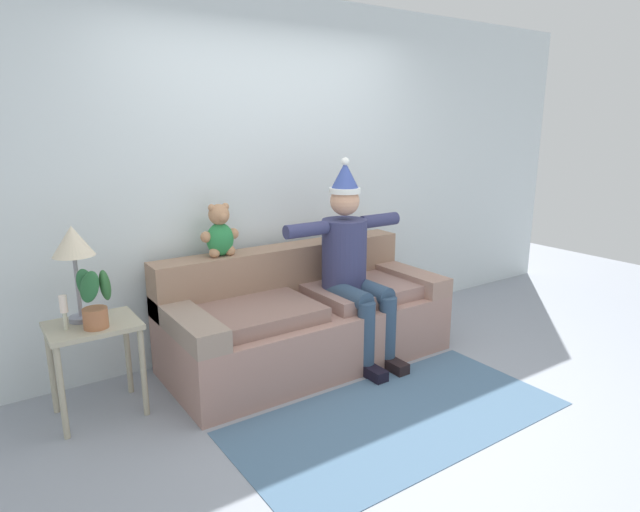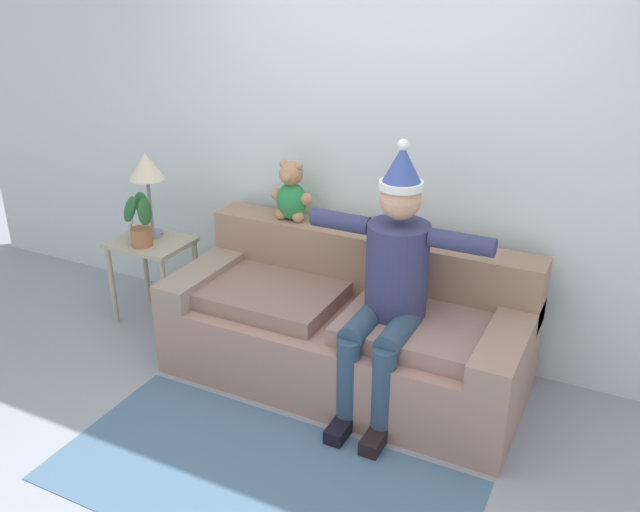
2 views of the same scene
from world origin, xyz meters
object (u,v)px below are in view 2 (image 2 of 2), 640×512
(person_seated, at_px, (390,281))
(candle_tall, at_px, (130,220))
(side_table, at_px, (152,255))
(teddy_bear, at_px, (291,194))
(table_lamp, at_px, (146,170))
(potted_plant, at_px, (140,221))
(couch, at_px, (348,327))

(person_seated, height_order, candle_tall, person_seated)
(person_seated, bearing_deg, side_table, 173.77)
(side_table, relative_size, candle_tall, 2.89)
(teddy_bear, bearing_deg, person_seated, -27.95)
(table_lamp, bearing_deg, person_seated, -8.58)
(person_seated, bearing_deg, candle_tall, 174.81)
(teddy_bear, height_order, potted_plant, teddy_bear)
(person_seated, bearing_deg, teddy_bear, 152.05)
(potted_plant, bearing_deg, side_table, 96.47)
(side_table, distance_m, table_lamp, 0.58)
(couch, relative_size, candle_tall, 10.18)
(potted_plant, bearing_deg, couch, 2.25)
(potted_plant, height_order, candle_tall, potted_plant)
(teddy_bear, xyz_separation_m, table_lamp, (-1.00, -0.17, 0.06))
(teddy_bear, bearing_deg, potted_plant, -160.09)
(couch, relative_size, side_table, 3.52)
(teddy_bear, xyz_separation_m, side_table, (-0.95, -0.25, -0.51))
(side_table, bearing_deg, teddy_bear, 14.80)
(person_seated, relative_size, teddy_bear, 3.97)
(couch, distance_m, candle_tall, 1.68)
(side_table, distance_m, candle_tall, 0.28)
(table_lamp, height_order, candle_tall, table_lamp)
(side_table, bearing_deg, candle_tall, -172.13)
(side_table, bearing_deg, person_seated, -6.23)
(teddy_bear, xyz_separation_m, candle_tall, (-1.10, -0.27, -0.27))
(teddy_bear, xyz_separation_m, potted_plant, (-0.94, -0.34, -0.23))
(side_table, bearing_deg, couch, -1.22)
(candle_tall, bearing_deg, person_seated, -5.19)
(table_lamp, height_order, potted_plant, table_lamp)
(candle_tall, bearing_deg, potted_plant, -24.27)
(couch, height_order, candle_tall, couch)
(couch, xyz_separation_m, teddy_bear, (-0.53, 0.28, 0.67))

